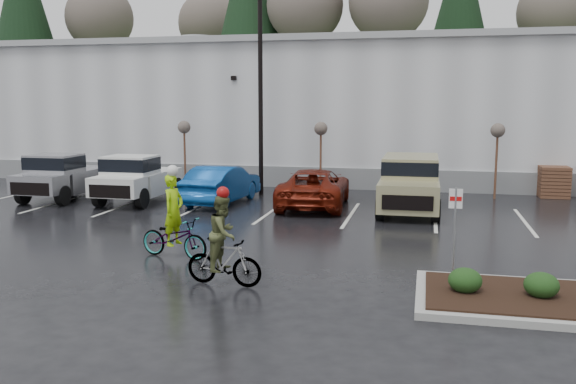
% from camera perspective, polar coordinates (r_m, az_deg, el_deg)
% --- Properties ---
extents(ground, '(120.00, 120.00, 0.00)m').
position_cam_1_polar(ground, '(14.78, 0.14, -7.70)').
color(ground, black).
rests_on(ground, ground).
extents(warehouse, '(60.50, 15.50, 7.20)m').
position_cam_1_polar(warehouse, '(35.97, 7.94, 7.71)').
color(warehouse, '#B5B7BA').
rests_on(warehouse, ground).
extents(wooded_ridge, '(80.00, 25.00, 6.00)m').
position_cam_1_polar(wooded_ridge, '(58.94, 9.89, 7.34)').
color(wooded_ridge, '#21411B').
rests_on(wooded_ridge, ground).
extents(lamppost, '(0.50, 1.00, 9.22)m').
position_cam_1_polar(lamppost, '(26.85, -2.61, 11.86)').
color(lamppost, black).
rests_on(lamppost, ground).
extents(sapling_west, '(0.60, 0.60, 3.20)m').
position_cam_1_polar(sapling_west, '(29.09, -9.69, 5.67)').
color(sapling_west, '#44291B').
rests_on(sapling_west, ground).
extents(sapling_mid, '(0.60, 0.60, 3.20)m').
position_cam_1_polar(sapling_mid, '(27.28, 3.09, 5.59)').
color(sapling_mid, '#44291B').
rests_on(sapling_mid, ground).
extents(sapling_east, '(0.60, 0.60, 3.20)m').
position_cam_1_polar(sapling_east, '(27.03, 19.02, 5.11)').
color(sapling_east, '#44291B').
rests_on(sapling_east, ground).
extents(pallet_stack_a, '(1.20, 1.20, 1.35)m').
position_cam_1_polar(pallet_stack_a, '(28.57, 23.60, 0.88)').
color(pallet_stack_a, '#44291B').
rests_on(pallet_stack_a, ground).
extents(shrub_a, '(0.70, 0.70, 0.52)m').
position_cam_1_polar(shrub_a, '(13.40, 16.24, -7.94)').
color(shrub_a, '#133714').
rests_on(shrub_a, curb_island).
extents(shrub_b, '(0.70, 0.70, 0.52)m').
position_cam_1_polar(shrub_b, '(13.58, 22.63, -8.05)').
color(shrub_b, '#133714').
rests_on(shrub_b, curb_island).
extents(fire_lane_sign, '(0.30, 0.05, 2.20)m').
position_cam_1_polar(fire_lane_sign, '(14.32, 15.34, -2.75)').
color(fire_lane_sign, gray).
rests_on(fire_lane_sign, ground).
extents(pickup_silver, '(2.10, 5.20, 1.96)m').
position_cam_1_polar(pickup_silver, '(27.65, -19.92, 1.49)').
color(pickup_silver, '#93939A').
rests_on(pickup_silver, ground).
extents(pickup_white, '(2.10, 5.20, 1.96)m').
position_cam_1_polar(pickup_white, '(26.05, -13.60, 1.36)').
color(pickup_white, silver).
rests_on(pickup_white, ground).
extents(car_blue, '(2.05, 4.82, 1.55)m').
position_cam_1_polar(car_blue, '(24.87, -6.22, 0.74)').
color(car_blue, navy).
rests_on(car_blue, ground).
extents(car_red, '(2.77, 5.48, 1.49)m').
position_cam_1_polar(car_red, '(23.96, 2.48, 0.41)').
color(car_red, '#671509').
rests_on(car_red, ground).
extents(suv_tan, '(2.20, 5.10, 2.06)m').
position_cam_1_polar(suv_tan, '(23.18, 11.33, 0.69)').
color(suv_tan, '#948F64').
rests_on(suv_tan, ground).
extents(cyclist_hivis, '(2.15, 1.16, 2.48)m').
position_cam_1_polar(cyclist_hivis, '(16.41, -10.61, -3.47)').
color(cyclist_hivis, '#3F3F44').
rests_on(cyclist_hivis, ground).
extents(cyclist_olive, '(1.78, 0.87, 2.26)m').
position_cam_1_polar(cyclist_olive, '(13.80, -6.03, -5.38)').
color(cyclist_olive, '#3F3F44').
rests_on(cyclist_olive, ground).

